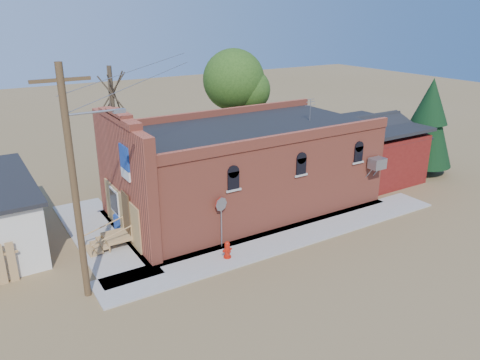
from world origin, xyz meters
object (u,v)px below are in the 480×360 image
utility_pole (75,181)px  fire_hydrant (227,250)px  stop_sign (221,209)px  trash_barrel (119,222)px  brick_bar (241,168)px

utility_pole → fire_hydrant: bearing=-4.4°
utility_pole → stop_sign: size_ratio=3.60×
stop_sign → trash_barrel: (-3.54, 4.30, -1.51)m
utility_pole → stop_sign: bearing=5.4°
trash_barrel → utility_pole: bearing=-120.1°
utility_pole → trash_barrel: size_ratio=10.90×
stop_sign → trash_barrel: size_ratio=3.03×
brick_bar → stop_sign: bearing=-132.7°
utility_pole → fire_hydrant: utility_pole is taller
utility_pole → fire_hydrant: size_ratio=11.12×
brick_bar → fire_hydrant: bearing=-128.0°
trash_barrel → stop_sign: bearing=-50.6°
utility_pole → stop_sign: utility_pole is taller
fire_hydrant → trash_barrel: bearing=102.6°
stop_sign → trash_barrel: 5.77m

